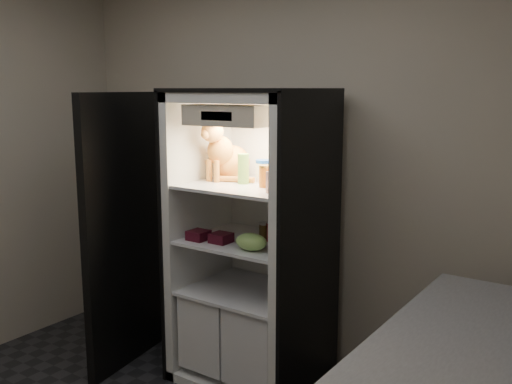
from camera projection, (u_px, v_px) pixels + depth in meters
room_shell at (64, 150)px, 2.38m from camera, size 3.60×3.60×3.60m
refrigerator at (253, 260)px, 3.65m from camera, size 0.90×0.72×1.88m
fridge_door at (128, 232)px, 3.86m from camera, size 0.20×0.87×1.85m
tabby_cat at (226, 155)px, 3.67m from camera, size 0.35×0.41×0.43m
parmesan_shaker at (243, 169)px, 3.52m from camera, size 0.07×0.07×0.19m
mayo_tub at (264, 171)px, 3.59m from camera, size 0.10×0.10×0.14m
salsa_jar at (265, 176)px, 3.40m from camera, size 0.08×0.08×0.13m
pepper_jar at (293, 172)px, 3.36m from camera, size 0.12×0.12×0.19m
cream_carton at (274, 182)px, 3.22m from camera, size 0.07×0.07×0.12m
soda_can_a at (272, 232)px, 3.52m from camera, size 0.06×0.06×0.12m
soda_can_b at (279, 234)px, 3.44m from camera, size 0.07×0.07×0.14m
soda_can_c at (278, 236)px, 3.41m from camera, size 0.07×0.07×0.12m
condiment_jar at (265, 230)px, 3.60m from camera, size 0.07×0.07×0.10m
grape_bag at (251, 242)px, 3.33m from camera, size 0.20×0.14×0.10m
berry_box_left at (198, 235)px, 3.56m from camera, size 0.12×0.12×0.06m
berry_box_right at (221, 238)px, 3.49m from camera, size 0.12×0.12×0.06m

